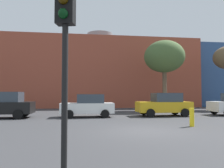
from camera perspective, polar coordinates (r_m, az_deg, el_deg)
ground_plane at (r=10.63m, az=8.41°, el=-11.85°), size 200.00×200.00×0.00m
building_backdrop at (r=34.43m, az=-3.16°, el=2.11°), size 41.05×13.93×11.21m
parked_car_0 at (r=17.68m, az=-26.46°, el=-4.90°), size 4.33×2.12×1.88m
parked_car_1 at (r=16.76m, az=-6.23°, el=-5.59°), size 3.95×1.94×1.71m
parked_car_2 at (r=17.94m, az=13.35°, el=-5.18°), size 4.18×2.05×1.81m
traffic_light_near_left at (r=4.53m, az=-12.10°, el=13.07°), size 0.41×0.40×3.97m
bare_tree_2 at (r=24.46m, az=13.38°, el=6.81°), size 4.31×4.31×7.49m
bollard_yellow_0 at (r=12.52m, az=19.96°, el=-8.10°), size 0.24×0.24×0.97m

